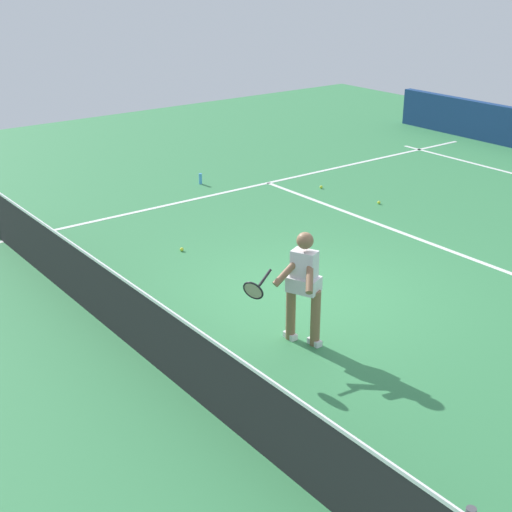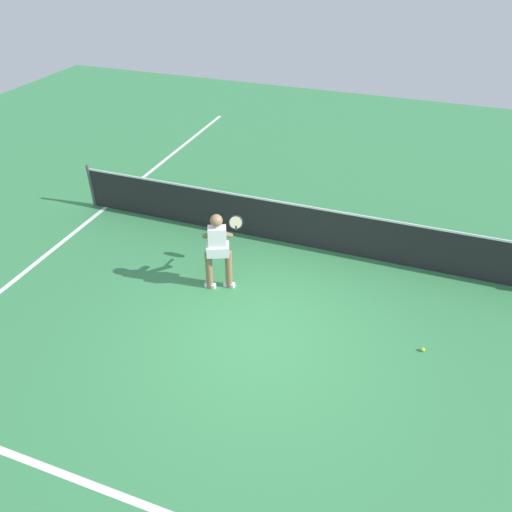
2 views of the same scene
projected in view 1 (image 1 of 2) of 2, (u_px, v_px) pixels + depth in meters
ground_plane at (303, 293)px, 11.22m from camera, size 27.87×27.87×0.00m
service_line_marking at (440, 247)px, 12.99m from camera, size 9.82×0.10×0.01m
sideline_right_marking at (144, 210)px, 14.84m from camera, size 0.10×19.44×0.01m
court_net at (133, 317)px, 9.43m from camera, size 10.50×0.08×1.04m
tennis_player at (302, 284)px, 9.49m from camera, size 0.67×1.11×1.55m
tennis_ball_near at (182, 249)px, 12.80m from camera, size 0.07×0.07×0.07m
tennis_ball_mid at (379, 202)px, 15.21m from camera, size 0.07×0.07×0.07m
tennis_ball_far at (321, 187)px, 16.21m from camera, size 0.07×0.07×0.07m
water_bottle at (200, 179)px, 16.50m from camera, size 0.07×0.07×0.24m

